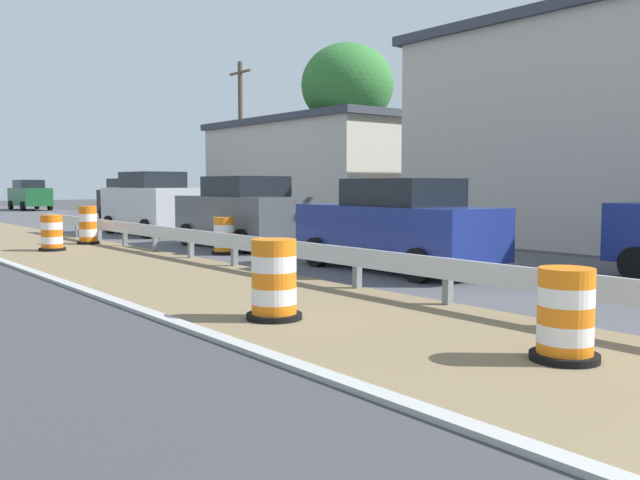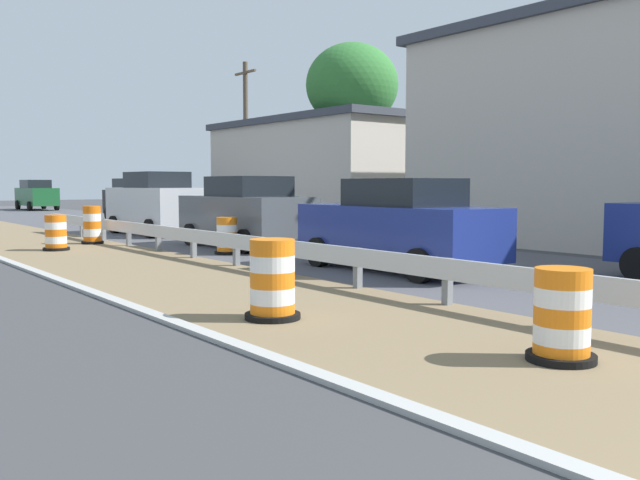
# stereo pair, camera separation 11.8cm
# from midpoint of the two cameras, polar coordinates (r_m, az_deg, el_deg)

# --- Properties ---
(traffic_barrel_nearest) EXTENTS (0.70, 0.70, 0.96)m
(traffic_barrel_nearest) POSITION_cam_midpoint_polar(r_m,az_deg,el_deg) (7.40, 20.01, -6.30)
(traffic_barrel_nearest) COLOR orange
(traffic_barrel_nearest) RESTS_ON ground
(traffic_barrel_close) EXTENTS (0.75, 0.75, 1.07)m
(traffic_barrel_close) POSITION_cam_midpoint_polar(r_m,az_deg,el_deg) (9.12, -3.63, -3.61)
(traffic_barrel_close) COLOR orange
(traffic_barrel_close) RESTS_ON ground
(traffic_barrel_mid) EXTENTS (0.65, 0.65, 0.95)m
(traffic_barrel_mid) POSITION_cam_midpoint_polar(r_m,az_deg,el_deg) (17.66, -7.60, 0.20)
(traffic_barrel_mid) COLOR orange
(traffic_barrel_mid) RESTS_ON ground
(traffic_barrel_far) EXTENTS (0.70, 0.70, 0.97)m
(traffic_barrel_far) POSITION_cam_midpoint_polar(r_m,az_deg,el_deg) (19.80, -21.05, 0.43)
(traffic_barrel_far) COLOR orange
(traffic_barrel_far) RESTS_ON ground
(traffic_barrel_farther) EXTENTS (0.65, 0.65, 1.14)m
(traffic_barrel_farther) POSITION_cam_midpoint_polar(r_m,az_deg,el_deg) (21.62, -18.36, 1.07)
(traffic_barrel_farther) COLOR orange
(traffic_barrel_farther) RESTS_ON ground
(car_lead_near_lane) EXTENTS (2.18, 4.52, 2.23)m
(car_lead_near_lane) POSITION_cam_midpoint_polar(r_m,az_deg,el_deg) (25.06, -13.47, 3.00)
(car_lead_near_lane) COLOR silver
(car_lead_near_lane) RESTS_ON ground
(car_trailing_near_lane) EXTENTS (2.19, 4.77, 2.07)m
(car_trailing_near_lane) POSITION_cam_midpoint_polar(r_m,az_deg,el_deg) (34.45, -14.78, 3.28)
(car_trailing_near_lane) COLOR black
(car_trailing_near_lane) RESTS_ON ground
(car_lead_far_lane) EXTENTS (2.12, 4.59, 2.01)m
(car_lead_far_lane) POSITION_cam_midpoint_polar(r_m,az_deg,el_deg) (19.45, -6.05, 2.35)
(car_lead_far_lane) COLOR #4C5156
(car_lead_far_lane) RESTS_ON ground
(car_mid_far_lane) EXTENTS (1.99, 4.76, 2.08)m
(car_mid_far_lane) POSITION_cam_midpoint_polar(r_m,az_deg,el_deg) (51.21, -22.55, 3.50)
(car_mid_far_lane) COLOR #195128
(car_mid_far_lane) RESTS_ON ground
(car_trailing_far_lane) EXTENTS (2.02, 4.70, 1.91)m
(car_trailing_far_lane) POSITION_cam_midpoint_polar(r_m,az_deg,el_deg) (14.18, 6.77, 1.27)
(car_trailing_far_lane) COLOR navy
(car_trailing_far_lane) RESTS_ON ground
(roadside_shop_far) EXTENTS (7.41, 11.35, 4.76)m
(roadside_shop_far) POSITION_cam_midpoint_polar(r_m,az_deg,el_deg) (32.25, 1.29, 5.75)
(roadside_shop_far) COLOR beige
(roadside_shop_far) RESTS_ON ground
(utility_pole_near) EXTENTS (0.24, 1.80, 9.43)m
(utility_pole_near) POSITION_cam_midpoint_polar(r_m,az_deg,el_deg) (19.94, 25.04, 13.13)
(utility_pole_near) COLOR brown
(utility_pole_near) RESTS_ON ground
(utility_pole_mid) EXTENTS (0.24, 1.80, 7.66)m
(utility_pole_mid) POSITION_cam_midpoint_polar(r_m,az_deg,el_deg) (33.62, -6.11, 8.41)
(utility_pole_mid) COLOR brown
(utility_pole_mid) RESTS_ON ground
(tree_roadside) EXTENTS (3.93, 3.93, 7.77)m
(tree_roadside) POSITION_cam_midpoint_polar(r_m,az_deg,el_deg) (29.74, 2.81, 12.74)
(tree_roadside) COLOR #4C3D2D
(tree_roadside) RESTS_ON ground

